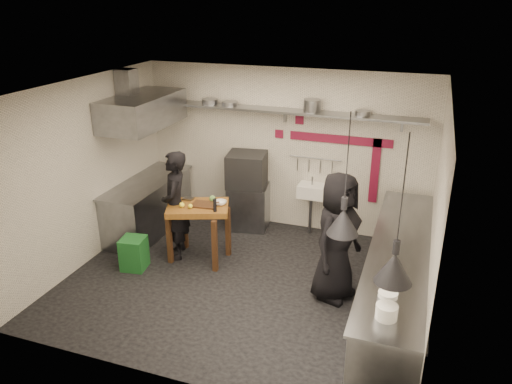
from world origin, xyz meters
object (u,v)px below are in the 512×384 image
(oven_stand, at_px, (249,206))
(prep_table, at_px, (199,232))
(chef_right, at_px, (337,237))
(chef_left, at_px, (175,205))
(green_bin, at_px, (134,253))
(combi_oven, at_px, (247,170))

(oven_stand, distance_m, prep_table, 1.40)
(chef_right, bearing_deg, chef_left, 104.16)
(green_bin, bearing_deg, prep_table, 36.03)
(chef_left, xyz_separation_m, chef_right, (2.57, -0.31, 0.04))
(green_bin, bearing_deg, oven_stand, 59.89)
(combi_oven, relative_size, prep_table, 0.70)
(combi_oven, height_order, chef_left, chef_left)
(combi_oven, xyz_separation_m, prep_table, (-0.30, -1.32, -0.63))
(oven_stand, bearing_deg, prep_table, -112.09)
(chef_left, distance_m, chef_right, 2.59)
(green_bin, distance_m, chef_right, 3.09)
(prep_table, relative_size, chef_right, 0.51)
(oven_stand, distance_m, chef_left, 1.61)
(prep_table, xyz_separation_m, chef_right, (2.19, -0.32, 0.44))
(oven_stand, relative_size, chef_right, 0.44)
(combi_oven, bearing_deg, chef_left, -126.07)
(prep_table, height_order, chef_left, chef_left)
(oven_stand, relative_size, chef_left, 0.46)
(prep_table, bearing_deg, chef_left, 160.94)
(chef_right, bearing_deg, combi_oven, 70.01)
(chef_left, relative_size, chef_right, 0.96)
(chef_left, bearing_deg, green_bin, -57.78)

